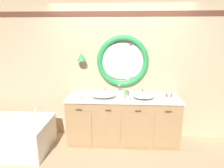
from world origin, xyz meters
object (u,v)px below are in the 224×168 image
at_px(soap_dispenser, 126,93).
at_px(folded_hand_towel, 78,97).
at_px(bathtub, 4,132).
at_px(sink_basin_left, 103,94).
at_px(toiletry_basket, 169,98).
at_px(toothbrush_holder_right, 129,98).
at_px(sink_basin_right, 143,95).
at_px(toothbrush_holder_left, 119,92).

relative_size(soap_dispenser, folded_hand_towel, 1.20).
xyz_separation_m(bathtub, folded_hand_towel, (1.24, 0.29, 0.56)).
xyz_separation_m(sink_basin_left, folded_hand_towel, (-0.44, -0.07, -0.05)).
relative_size(folded_hand_towel, toiletry_basket, 0.85).
bearing_deg(bathtub, sink_basin_left, 12.09).
distance_m(bathtub, toothbrush_holder_right, 2.22).
xyz_separation_m(sink_basin_left, sink_basin_right, (0.71, 0.00, -0.01)).
relative_size(bathtub, sink_basin_right, 4.08).
bearing_deg(sink_basin_right, sink_basin_left, 180.00).
bearing_deg(toothbrush_holder_right, sink_basin_left, 160.68).
bearing_deg(sink_basin_left, soap_dispenser, 7.29).
bearing_deg(folded_hand_towel, toiletry_basket, 0.64).
bearing_deg(toothbrush_holder_right, sink_basin_right, 30.38).
bearing_deg(sink_basin_left, sink_basin_right, 0.00).
relative_size(sink_basin_right, folded_hand_towel, 2.67).
bearing_deg(bathtub, folded_hand_towel, 12.98).
distance_m(sink_basin_right, soap_dispenser, 0.31).
relative_size(bathtub, toothbrush_holder_left, 7.05).
height_order(soap_dispenser, folded_hand_towel, soap_dispenser).
distance_m(sink_basin_right, toothbrush_holder_left, 0.46).
height_order(sink_basin_right, toothbrush_holder_right, toothbrush_holder_right).
relative_size(toothbrush_holder_left, soap_dispenser, 1.29).
relative_size(toothbrush_holder_right, folded_hand_towel, 1.54).
height_order(toothbrush_holder_left, folded_hand_towel, toothbrush_holder_left).
height_order(bathtub, soap_dispenser, soap_dispenser).
relative_size(toothbrush_holder_left, toothbrush_holder_right, 1.00).
xyz_separation_m(toothbrush_holder_left, toiletry_basket, (0.86, -0.22, -0.03)).
bearing_deg(toothbrush_holder_left, sink_basin_left, -149.68).
height_order(sink_basin_left, soap_dispenser, soap_dispenser).
relative_size(bathtub, folded_hand_towel, 10.88).
bearing_deg(toiletry_basket, toothbrush_holder_right, -171.87).
distance_m(sink_basin_left, toothbrush_holder_left, 0.32).
distance_m(sink_basin_left, folded_hand_towel, 0.45).
bearing_deg(soap_dispenser, sink_basin_left, -172.71).
height_order(sink_basin_right, soap_dispenser, soap_dispenser).
bearing_deg(toothbrush_holder_left, sink_basin_right, -20.42).
height_order(bathtub, toothbrush_holder_left, toothbrush_holder_left).
relative_size(sink_basin_right, toothbrush_holder_left, 1.73).
bearing_deg(sink_basin_right, toiletry_basket, -7.47).
bearing_deg(sink_basin_left, toiletry_basket, -2.83).
distance_m(toothbrush_holder_left, toothbrush_holder_right, 0.36).
bearing_deg(toothbrush_holder_right, toothbrush_holder_left, 117.93).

